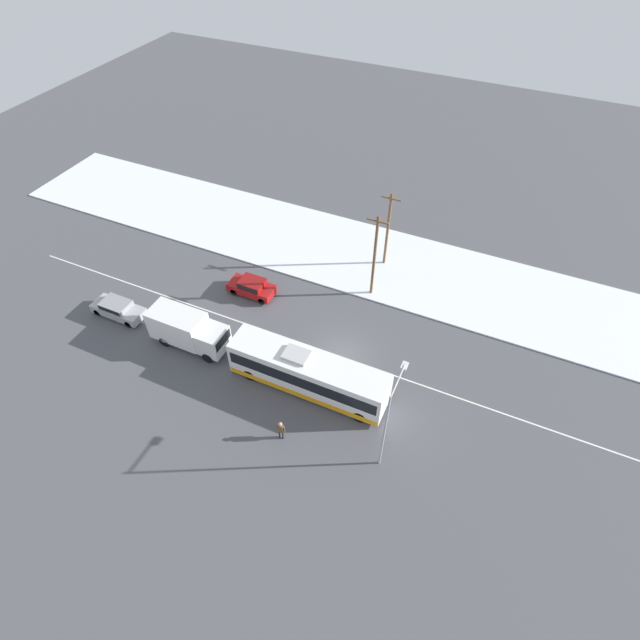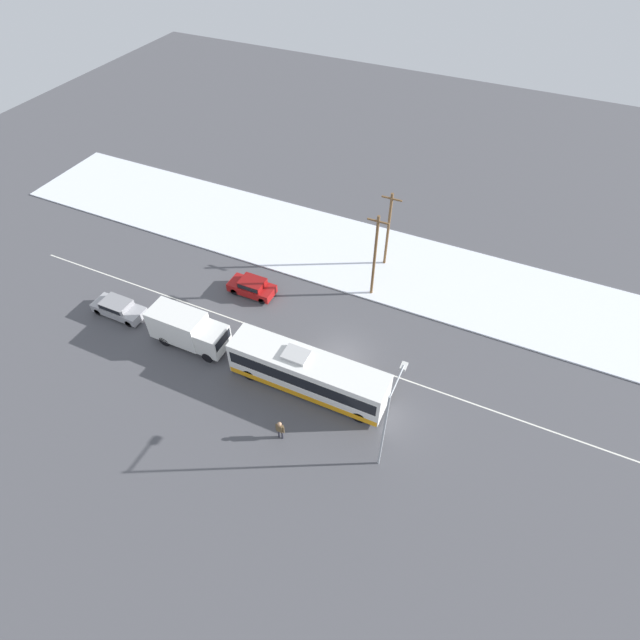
{
  "view_description": "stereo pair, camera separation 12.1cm",
  "coord_description": "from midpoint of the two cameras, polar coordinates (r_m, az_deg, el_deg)",
  "views": [
    {
      "loc": [
        8.83,
        -23.18,
        29.77
      ],
      "look_at": [
        -2.57,
        1.72,
        1.4
      ],
      "focal_mm": 28.0,
      "sensor_mm": 36.0,
      "label": 1
    },
    {
      "loc": [
        8.94,
        -23.13,
        29.77
      ],
      "look_at": [
        -2.57,
        1.72,
        1.4
      ],
      "focal_mm": 28.0,
      "sensor_mm": 36.0,
      "label": 2
    }
  ],
  "objects": [
    {
      "name": "utility_pole_roadside",
      "position": [
        41.19,
        6.17,
        7.34
      ],
      "size": [
        1.8,
        0.24,
        8.04
      ],
      "color": "brown",
      "rests_on": "ground_plane"
    },
    {
      "name": "snow_lot",
      "position": [
        46.94,
        8.11,
        6.21
      ],
      "size": [
        80.0,
        10.38,
        0.12
      ],
      "color": "silver",
      "rests_on": "ground_plane"
    },
    {
      "name": "lane_marking_center",
      "position": [
        38.75,
        2.31,
        -4.24
      ],
      "size": [
        60.0,
        0.12,
        0.0
      ],
      "color": "silver",
      "rests_on": "ground_plane"
    },
    {
      "name": "streetlamp",
      "position": [
        30.19,
        7.8,
        -10.78
      ],
      "size": [
        0.36,
        2.9,
        7.39
      ],
      "color": "#9EA3A8",
      "rests_on": "ground_plane"
    },
    {
      "name": "city_bus",
      "position": [
        35.67,
        -1.47,
        -6.09
      ],
      "size": [
        11.7,
        2.57,
        3.34
      ],
      "color": "white",
      "rests_on": "ground_plane"
    },
    {
      "name": "box_truck",
      "position": [
        39.81,
        -15.04,
        -0.99
      ],
      "size": [
        6.27,
        2.3,
        2.97
      ],
      "color": "silver",
      "rests_on": "ground_plane"
    },
    {
      "name": "utility_pole_snowlot",
      "position": [
        44.78,
        7.68,
        10.3
      ],
      "size": [
        1.8,
        0.24,
        7.46
      ],
      "color": "brown",
      "rests_on": "ground_plane"
    },
    {
      "name": "ground_plane",
      "position": [
        38.75,
        2.31,
        -4.25
      ],
      "size": [
        120.0,
        120.0,
        0.0
      ],
      "primitive_type": "plane",
      "color": "#4C4C51"
    },
    {
      "name": "pedestrian_at_stop",
      "position": [
        33.79,
        -4.63,
        -12.29
      ],
      "size": [
        0.65,
        0.29,
        1.8
      ],
      "color": "#23232D",
      "rests_on": "ground_plane"
    },
    {
      "name": "parked_car_near_truck",
      "position": [
        44.56,
        -22.18,
        1.26
      ],
      "size": [
        4.53,
        1.8,
        1.41
      ],
      "color": "#9E9EA3",
      "rests_on": "ground_plane"
    },
    {
      "name": "sedan_car",
      "position": [
        43.55,
        -7.88,
        3.81
      ],
      "size": [
        4.06,
        1.8,
        1.48
      ],
      "rotation": [
        0.0,
        0.0,
        3.14
      ],
      "color": "maroon",
      "rests_on": "ground_plane"
    }
  ]
}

